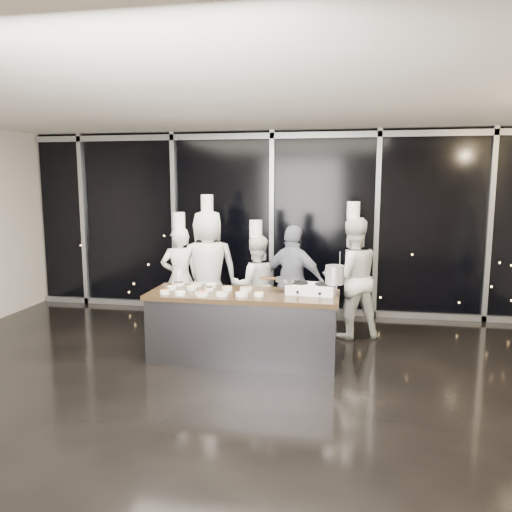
{
  "coord_description": "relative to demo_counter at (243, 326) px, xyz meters",
  "views": [
    {
      "loc": [
        1.29,
        -5.28,
        2.33
      ],
      "look_at": [
        0.12,
        1.2,
        1.34
      ],
      "focal_mm": 35.0,
      "sensor_mm": 36.0,
      "label": 1
    }
  ],
  "objects": [
    {
      "name": "chef_left",
      "position": [
        -0.84,
        1.3,
        0.5
      ],
      "size": [
        1.09,
        0.93,
        2.13
      ],
      "rotation": [
        0.0,
        0.0,
        3.57
      ],
      "color": "silver",
      "rests_on": "ground"
    },
    {
      "name": "prep_bowls",
      "position": [
        -0.47,
        -0.0,
        0.47
      ],
      "size": [
        1.35,
        0.71,
        0.05
      ],
      "color": "white",
      "rests_on": "demo_counter"
    },
    {
      "name": "window_wall",
      "position": [
        0.0,
        2.53,
        1.14
      ],
      "size": [
        8.9,
        0.11,
        3.2
      ],
      "color": "black",
      "rests_on": "ground"
    },
    {
      "name": "chef_far_left",
      "position": [
        -1.26,
        1.2,
        0.38
      ],
      "size": [
        0.69,
        0.57,
        1.85
      ],
      "rotation": [
        0.0,
        0.0,
        3.49
      ],
      "color": "silver",
      "rests_on": "ground"
    },
    {
      "name": "stove",
      "position": [
        0.87,
        0.11,
        0.51
      ],
      "size": [
        0.65,
        0.44,
        0.14
      ],
      "rotation": [
        0.0,
        0.0,
        -0.11
      ],
      "color": "white",
      "rests_on": "demo_counter"
    },
    {
      "name": "chef_center",
      "position": [
        -0.04,
        1.11,
        0.32
      ],
      "size": [
        0.88,
        0.77,
        1.76
      ],
      "rotation": [
        0.0,
        0.0,
        3.44
      ],
      "color": "silver",
      "rests_on": "ground"
    },
    {
      "name": "chef_right",
      "position": [
        1.39,
        1.26,
        0.46
      ],
      "size": [
        1.07,
        0.96,
        2.04
      ],
      "rotation": [
        0.0,
        0.0,
        3.53
      ],
      "color": "silver",
      "rests_on": "ground"
    },
    {
      "name": "ground",
      "position": [
        0.0,
        -0.9,
        -0.45
      ],
      "size": [
        9.0,
        9.0,
        0.0
      ],
      "primitive_type": "plane",
      "color": "black",
      "rests_on": "ground"
    },
    {
      "name": "demo_counter",
      "position": [
        0.0,
        0.0,
        0.0
      ],
      "size": [
        2.46,
        0.86,
        0.9
      ],
      "color": "#38383D",
      "rests_on": "ground"
    },
    {
      "name": "guest",
      "position": [
        0.55,
        0.99,
        0.4
      ],
      "size": [
        1.08,
        0.73,
        1.7
      ],
      "rotation": [
        0.0,
        0.0,
        2.79
      ],
      "color": "#161B3D",
      "rests_on": "ground"
    },
    {
      "name": "squeeze_bottle",
      "position": [
        -0.99,
        0.34,
        0.55
      ],
      "size": [
        0.06,
        0.06,
        0.21
      ],
      "color": "white",
      "rests_on": "demo_counter"
    },
    {
      "name": "stock_pot",
      "position": [
        1.17,
        0.09,
        0.71
      ],
      "size": [
        0.26,
        0.26,
        0.24
      ],
      "primitive_type": "cylinder",
      "rotation": [
        0.0,
        0.0,
        -0.11
      ],
      "color": "#BDBDC0",
      "rests_on": "stove"
    },
    {
      "name": "frying_pan",
      "position": [
        0.54,
        0.15,
        0.61
      ],
      "size": [
        0.51,
        0.32,
        0.05
      ],
      "rotation": [
        0.0,
        0.0,
        -0.11
      ],
      "color": "slate",
      "rests_on": "stove"
    },
    {
      "name": "room_shell",
      "position": [
        0.18,
        -0.9,
        1.79
      ],
      "size": [
        9.02,
        7.02,
        3.21
      ],
      "color": "beige",
      "rests_on": "ground"
    }
  ]
}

